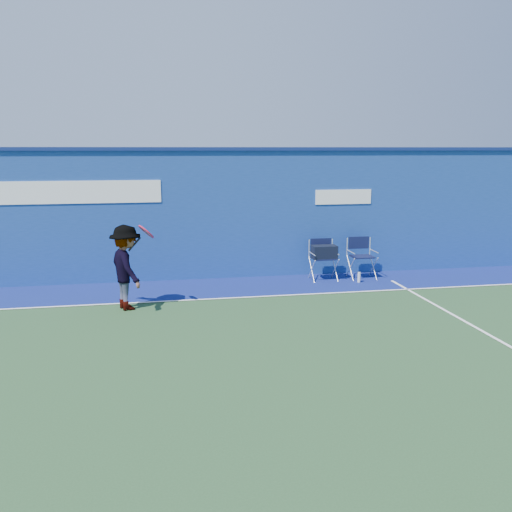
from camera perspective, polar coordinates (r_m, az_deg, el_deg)
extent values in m
plane|color=#254524|center=(8.16, -3.74, -10.69)|extent=(80.00, 80.00, 0.00)
cube|color=navy|center=(12.85, -6.55, 4.25)|extent=(24.00, 0.40, 3.00)
cube|color=navy|center=(12.75, -6.71, 11.14)|extent=(24.00, 0.50, 0.08)
cube|color=white|center=(12.73, -20.22, 6.29)|extent=(4.50, 0.02, 0.50)
cube|color=white|center=(13.33, 9.19, 6.16)|extent=(1.40, 0.02, 0.35)
cube|color=navy|center=(12.05, -6.03, -3.45)|extent=(24.00, 1.80, 0.01)
cube|color=white|center=(11.18, -5.67, -4.57)|extent=(24.00, 0.06, 0.01)
cube|color=#0E1335|center=(12.78, 7.13, -0.25)|extent=(0.50, 0.42, 0.03)
cube|color=silver|center=(12.98, 6.83, 0.86)|extent=(0.57, 0.02, 0.42)
cube|color=#0E1335|center=(12.96, 6.84, 1.22)|extent=(0.50, 0.03, 0.29)
cube|color=black|center=(12.73, 7.19, 0.41)|extent=(0.57, 0.33, 0.31)
cube|color=#0E1335|center=(13.10, 11.11, -0.06)|extent=(0.51, 0.43, 0.03)
cube|color=silver|center=(13.29, 10.75, 1.04)|extent=(0.58, 0.03, 0.42)
cube|color=#0E1335|center=(13.28, 10.76, 1.39)|extent=(0.51, 0.03, 0.30)
cylinder|color=silver|center=(12.74, 10.80, -2.23)|extent=(0.07, 0.07, 0.25)
imported|color=#EA4738|center=(10.63, -13.48, -1.18)|extent=(0.96, 1.21, 1.63)
torus|color=#C1193B|center=(10.37, -11.48, 2.53)|extent=(0.39, 0.44, 0.28)
cylinder|color=gray|center=(10.37, -11.48, 2.53)|extent=(0.31, 0.37, 0.22)
cylinder|color=black|center=(10.49, -12.66, 1.23)|extent=(0.26, 0.12, 0.27)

